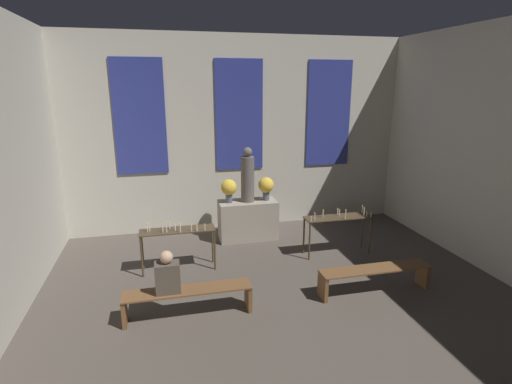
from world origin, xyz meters
The scene contains 10 objects.
wall_back centered at (0.00, 11.32, 2.29)m, with size 8.23×0.16×4.52m.
altar centered at (0.00, 10.36, 0.44)m, with size 1.30×0.60×0.88m.
statue centered at (0.00, 10.36, 1.44)m, with size 0.30×0.30×1.22m.
flower_vase_left centered at (-0.42, 10.36, 1.21)m, with size 0.35×0.35×0.53m.
flower_vase_right centered at (0.42, 10.36, 1.21)m, with size 0.35×0.35×0.53m.
candle_rack_left centered at (-1.62, 9.10, 0.69)m, with size 1.39×0.39×1.01m.
candle_rack_right centered at (1.62, 9.10, 0.69)m, with size 1.39×0.39×1.01m.
pew_back_left centered at (-1.55, 7.46, 0.32)m, with size 1.92×0.36×0.45m.
pew_back_right centered at (1.55, 7.46, 0.32)m, with size 1.92×0.36×0.45m.
person_seated centered at (-1.84, 7.46, 0.72)m, with size 0.36×0.24×0.65m.
Camera 1 is at (-1.81, 1.99, 3.42)m, focal length 28.00 mm.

